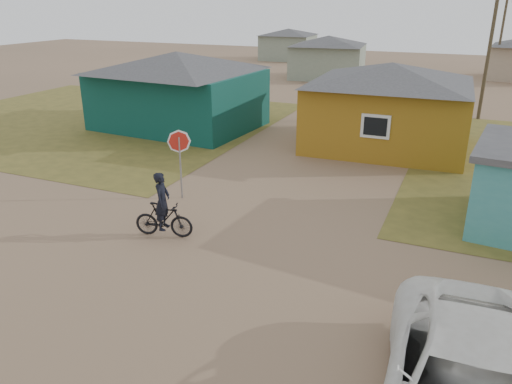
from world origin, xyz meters
TOP-DOWN VIEW (x-y plane):
  - ground at (0.00, 0.00)m, footprint 120.00×120.00m
  - grass_nw at (-14.00, 13.00)m, footprint 20.00×18.00m
  - house_teal at (-8.50, 13.50)m, footprint 8.93×7.08m
  - house_yellow at (2.50, 14.00)m, footprint 7.72×6.76m
  - house_pale_west at (-6.00, 34.00)m, footprint 7.04×6.15m
  - house_pale_north at (-14.00, 46.00)m, footprint 6.28×5.81m
  - utility_pole_near at (6.50, 22.00)m, footprint 1.40×0.20m
  - utility_pole_far at (7.50, 38.00)m, footprint 1.40×0.20m
  - stop_sign at (-2.92, 4.52)m, footprint 0.80×0.17m
  - cyclist at (-1.82, 1.70)m, footprint 1.82×0.87m

SIDE VIEW (x-z plane):
  - ground at x=0.00m, z-range 0.00..0.00m
  - grass_nw at x=-14.00m, z-range 0.00..0.01m
  - cyclist at x=-1.82m, z-range -0.27..1.71m
  - house_pale_north at x=-14.00m, z-range 0.05..3.45m
  - stop_sign at x=-2.92m, z-range 0.58..3.04m
  - house_pale_west at x=-6.00m, z-range 0.06..3.66m
  - house_yellow at x=2.50m, z-range 0.05..3.95m
  - house_teal at x=-8.50m, z-range 0.05..4.05m
  - utility_pole_near at x=6.50m, z-range 0.14..8.14m
  - utility_pole_far at x=7.50m, z-range 0.14..8.14m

